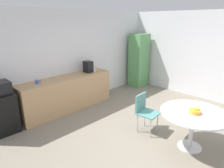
% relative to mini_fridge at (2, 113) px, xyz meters
% --- Properties ---
extents(ground_plane, '(6.00, 6.00, 0.00)m').
position_rel_mini_fridge_xyz_m(ground_plane, '(2.05, -2.65, -0.43)').
color(ground_plane, gray).
extents(wall_back, '(6.00, 0.10, 2.60)m').
position_rel_mini_fridge_xyz_m(wall_back, '(2.05, 0.35, 0.87)').
color(wall_back, silver).
rests_on(wall_back, ground_plane).
extents(wall_side_right, '(0.10, 6.00, 2.60)m').
position_rel_mini_fridge_xyz_m(wall_side_right, '(5.05, -2.65, 0.87)').
color(wall_side_right, silver).
rests_on(wall_side_right, ground_plane).
extents(counter_block, '(2.56, 0.60, 0.90)m').
position_rel_mini_fridge_xyz_m(counter_block, '(1.63, 0.00, 0.02)').
color(counter_block, tan).
rests_on(counter_block, ground_plane).
extents(mini_fridge, '(0.54, 0.54, 0.86)m').
position_rel_mini_fridge_xyz_m(mini_fridge, '(0.00, 0.00, 0.00)').
color(mini_fridge, black).
rests_on(mini_fridge, ground_plane).
extents(locker_cabinet, '(0.60, 0.50, 1.87)m').
position_rel_mini_fridge_xyz_m(locker_cabinet, '(4.60, -0.10, 0.50)').
color(locker_cabinet, '#599959').
rests_on(locker_cabinet, ground_plane).
extents(round_table, '(1.20, 1.20, 0.74)m').
position_rel_mini_fridge_xyz_m(round_table, '(2.29, -3.12, 0.19)').
color(round_table, silver).
rests_on(round_table, ground_plane).
extents(chair_teal, '(0.46, 0.46, 0.83)m').
position_rel_mini_fridge_xyz_m(chair_teal, '(2.18, -2.11, 0.09)').
color(chair_teal, silver).
rests_on(chair_teal, ground_plane).
extents(fruit_bowl, '(0.21, 0.21, 0.11)m').
position_rel_mini_fridge_xyz_m(fruit_bowl, '(2.26, -3.15, 0.35)').
color(fruit_bowl, gold).
rests_on(fruit_bowl, round_table).
extents(mug_white, '(0.13, 0.08, 0.09)m').
position_rel_mini_fridge_xyz_m(mug_white, '(2.51, -0.08, 0.52)').
color(mug_white, white).
rests_on(mug_white, counter_block).
extents(mug_green, '(0.13, 0.08, 0.09)m').
position_rel_mini_fridge_xyz_m(mug_green, '(0.85, -0.00, 0.52)').
color(mug_green, '#3F66BF').
rests_on(mug_green, counter_block).
extents(coffee_maker, '(0.20, 0.24, 0.32)m').
position_rel_mini_fridge_xyz_m(coffee_maker, '(2.37, 0.00, 0.63)').
color(coffee_maker, black).
rests_on(coffee_maker, counter_block).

